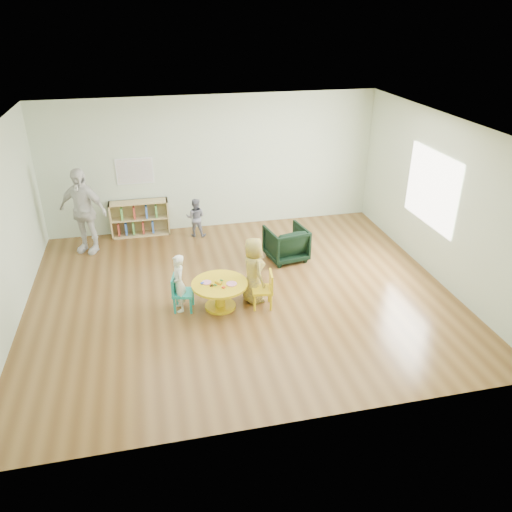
# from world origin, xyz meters

# --- Properties ---
(room) EXTENTS (7.10, 7.00, 2.80)m
(room) POSITION_xyz_m (0.01, 0.00, 1.89)
(room) COLOR brown
(room) RESTS_ON ground
(activity_table) EXTENTS (0.89, 0.89, 0.49)m
(activity_table) POSITION_xyz_m (-0.40, -0.35, 0.31)
(activity_table) COLOR yellow
(activity_table) RESTS_ON ground
(kid_chair_left) EXTENTS (0.38, 0.38, 0.60)m
(kid_chair_left) POSITION_xyz_m (-1.02, -0.27, 0.32)
(kid_chair_left) COLOR teal
(kid_chair_left) RESTS_ON ground
(kid_chair_right) EXTENTS (0.37, 0.37, 0.61)m
(kid_chair_right) POSITION_xyz_m (0.31, -0.47, 0.33)
(kid_chair_right) COLOR yellow
(kid_chair_right) RESTS_ON ground
(bookshelf) EXTENTS (1.20, 0.30, 0.75)m
(bookshelf) POSITION_xyz_m (-1.61, 2.86, 0.37)
(bookshelf) COLOR tan
(bookshelf) RESTS_ON ground
(alphabet_poster) EXTENTS (0.74, 0.01, 0.54)m
(alphabet_poster) POSITION_xyz_m (-1.60, 2.98, 1.35)
(alphabet_poster) COLOR white
(alphabet_poster) RESTS_ON ground
(armchair) EXTENTS (0.81, 0.83, 0.65)m
(armchair) POSITION_xyz_m (1.09, 1.07, 0.33)
(armchair) COLOR black
(armchair) RESTS_ON ground
(child_left) EXTENTS (0.26, 0.37, 0.96)m
(child_left) POSITION_xyz_m (-1.04, -0.27, 0.48)
(child_left) COLOR white
(child_left) RESTS_ON ground
(child_right) EXTENTS (0.47, 0.61, 1.12)m
(child_right) POSITION_xyz_m (0.17, -0.26, 0.56)
(child_right) COLOR yellow
(child_right) RESTS_ON ground
(toddler) EXTENTS (0.47, 0.41, 0.83)m
(toddler) POSITION_xyz_m (-0.46, 2.52, 0.41)
(toddler) COLOR #181D3C
(toddler) RESTS_ON ground
(adult_caretaker) EXTENTS (1.07, 0.82, 1.69)m
(adult_caretaker) POSITION_xyz_m (-2.63, 2.28, 0.84)
(adult_caretaker) COLOR white
(adult_caretaker) RESTS_ON ground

